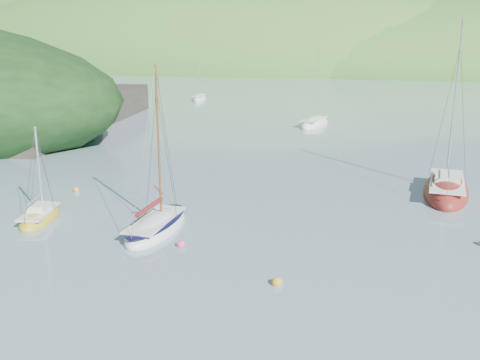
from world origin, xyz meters
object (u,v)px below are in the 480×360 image
(sloop_red, at_px, (446,191))
(distant_sloop_c, at_px, (199,99))
(sailboat_yellow, at_px, (40,217))
(distant_sloop_a, at_px, (314,124))
(daysailer_white, at_px, (156,226))

(sloop_red, distance_m, distant_sloop_c, 58.84)
(sailboat_yellow, relative_size, distant_sloop_a, 0.59)
(sloop_red, height_order, distant_sloop_a, sloop_red)
(distant_sloop_a, xyz_separation_m, distant_sloop_c, (-22.73, 20.96, -0.01))
(daysailer_white, height_order, sailboat_yellow, daysailer_white)
(sloop_red, distance_m, sailboat_yellow, 25.81)
(daysailer_white, bearing_deg, distant_sloop_c, 107.50)
(daysailer_white, relative_size, sloop_red, 0.77)
(distant_sloop_c, bearing_deg, distant_sloop_a, -55.26)
(daysailer_white, relative_size, distant_sloop_a, 0.95)
(daysailer_white, xyz_separation_m, sailboat_yellow, (-7.15, -0.41, -0.06))
(sailboat_yellow, relative_size, distant_sloop_c, 0.67)
(sailboat_yellow, bearing_deg, daysailer_white, -12.83)
(sloop_red, relative_size, distant_sloop_c, 1.40)
(sloop_red, relative_size, sailboat_yellow, 2.10)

